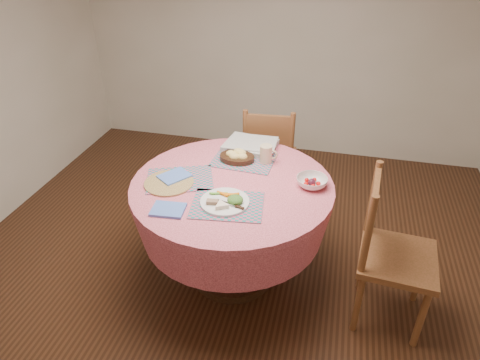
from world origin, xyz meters
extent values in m
plane|color=#331C0F|center=(0.00, 0.00, 0.00)|extent=(4.00, 4.00, 0.00)
cube|color=silver|center=(0.00, 2.00, 1.35)|extent=(4.00, 0.01, 2.70)
cylinder|color=pink|center=(0.00, 0.00, 0.73)|extent=(1.24, 1.24, 0.04)
cone|color=pink|center=(0.00, 0.00, 0.56)|extent=(1.24, 1.24, 0.30)
cylinder|color=black|center=(0.00, 0.00, 0.22)|extent=(0.14, 0.14, 0.44)
cylinder|color=black|center=(0.00, 0.00, 0.03)|extent=(0.56, 0.56, 0.06)
cube|color=brown|center=(1.01, -0.11, 0.46)|extent=(0.46, 0.48, 0.04)
cylinder|color=brown|center=(1.17, -0.31, 0.23)|extent=(0.04, 0.04, 0.46)
cylinder|color=brown|center=(1.20, 0.05, 0.23)|extent=(0.04, 0.04, 0.46)
cylinder|color=brown|center=(0.82, -0.28, 0.23)|extent=(0.04, 0.04, 0.46)
cylinder|color=brown|center=(0.86, 0.08, 0.23)|extent=(0.04, 0.04, 0.46)
cylinder|color=brown|center=(0.80, -0.28, 0.71)|extent=(0.04, 0.04, 0.51)
cylinder|color=brown|center=(0.84, 0.09, 0.71)|extent=(0.04, 0.04, 0.51)
cube|color=brown|center=(0.82, -0.10, 0.81)|extent=(0.06, 0.37, 0.24)
cube|color=brown|center=(0.07, 0.93, 0.44)|extent=(0.46, 0.44, 0.04)
cylinder|color=brown|center=(0.23, 1.11, 0.22)|extent=(0.04, 0.04, 0.44)
cylinder|color=brown|center=(-0.12, 1.08, 0.22)|extent=(0.04, 0.04, 0.44)
cylinder|color=brown|center=(0.26, 0.78, 0.22)|extent=(0.04, 0.04, 0.44)
cylinder|color=brown|center=(-0.09, 0.75, 0.22)|extent=(0.04, 0.04, 0.44)
cylinder|color=brown|center=(0.26, 0.76, 0.68)|extent=(0.04, 0.04, 0.49)
cylinder|color=brown|center=(-0.09, 0.73, 0.68)|extent=(0.04, 0.04, 0.49)
cube|color=brown|center=(0.09, 0.74, 0.78)|extent=(0.35, 0.06, 0.23)
cube|color=#167B74|center=(0.03, -0.23, 0.75)|extent=(0.44, 0.35, 0.01)
cube|color=#167B74|center=(-0.32, -0.04, 0.75)|extent=(0.48, 0.42, 0.01)
cube|color=#167B74|center=(0.00, 0.30, 0.75)|extent=(0.42, 0.32, 0.01)
cylinder|color=olive|center=(-0.37, -0.10, 0.76)|extent=(0.30, 0.30, 0.01)
cube|color=#5279D3|center=(-0.27, -0.36, 0.76)|extent=(0.19, 0.15, 0.01)
cube|color=#5279D3|center=(-0.36, -0.03, 0.76)|extent=(0.22, 0.23, 0.01)
cylinder|color=white|center=(0.01, -0.22, 0.76)|extent=(0.28, 0.28, 0.01)
ellipsoid|color=#2B5F20|center=(0.07, -0.23, 0.79)|extent=(0.10, 0.10, 0.04)
cylinder|color=#FFE9CC|center=(0.00, -0.28, 0.78)|extent=(0.12, 0.12, 0.02)
cube|color=#83604B|center=(-0.05, -0.25, 0.78)|extent=(0.07, 0.04, 0.02)
cube|color=silver|center=(0.03, -0.25, 0.77)|extent=(0.15, 0.06, 0.00)
cylinder|color=black|center=(-0.04, 0.28, 0.77)|extent=(0.23, 0.23, 0.03)
ellipsoid|color=#FFE582|center=(-0.08, 0.28, 0.81)|extent=(0.07, 0.06, 0.05)
ellipsoid|color=#FFE582|center=(-0.02, 0.31, 0.81)|extent=(0.07, 0.06, 0.05)
ellipsoid|color=#FFE582|center=(0.00, 0.26, 0.81)|extent=(0.07, 0.06, 0.05)
ellipsoid|color=#FFE582|center=(-0.05, 0.25, 0.81)|extent=(0.07, 0.06, 0.05)
ellipsoid|color=#FFE582|center=(-0.04, 0.32, 0.81)|extent=(0.07, 0.06, 0.05)
cylinder|color=beige|center=(0.15, 0.30, 0.81)|extent=(0.08, 0.08, 0.12)
torus|color=beige|center=(0.19, 0.30, 0.81)|extent=(0.07, 0.01, 0.07)
imported|color=white|center=(0.47, 0.08, 0.78)|extent=(0.24, 0.24, 0.06)
sphere|color=red|center=(0.51, 0.08, 0.77)|extent=(0.03, 0.03, 0.03)
sphere|color=red|center=(0.49, 0.12, 0.77)|extent=(0.03, 0.03, 0.03)
sphere|color=red|center=(0.44, 0.10, 0.77)|extent=(0.03, 0.03, 0.03)
sphere|color=red|center=(0.44, 0.06, 0.77)|extent=(0.03, 0.03, 0.03)
sphere|color=red|center=(0.49, 0.04, 0.77)|extent=(0.03, 0.03, 0.03)
sphere|color=#461424|center=(0.47, 0.08, 0.78)|extent=(0.05, 0.05, 0.05)
cube|color=silver|center=(0.01, 0.48, 0.77)|extent=(0.37, 0.32, 0.03)
cube|color=silver|center=(0.03, 0.48, 0.80)|extent=(0.32, 0.25, 0.01)
camera|label=1|loc=(0.57, -2.13, 2.13)|focal=32.00mm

